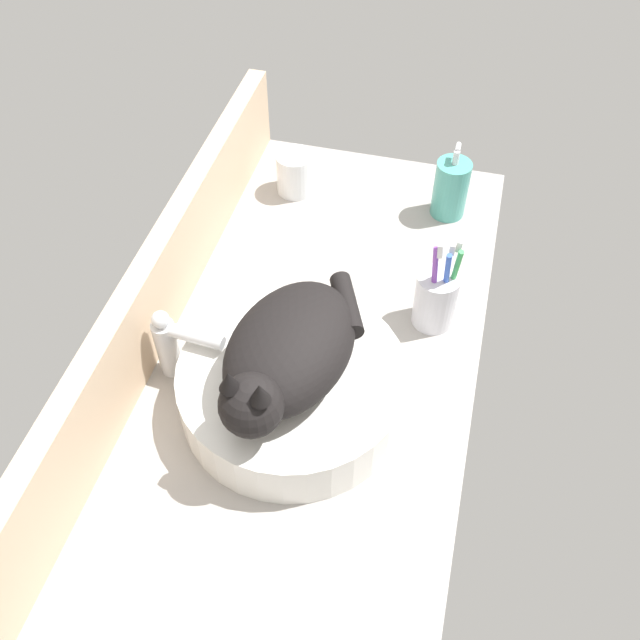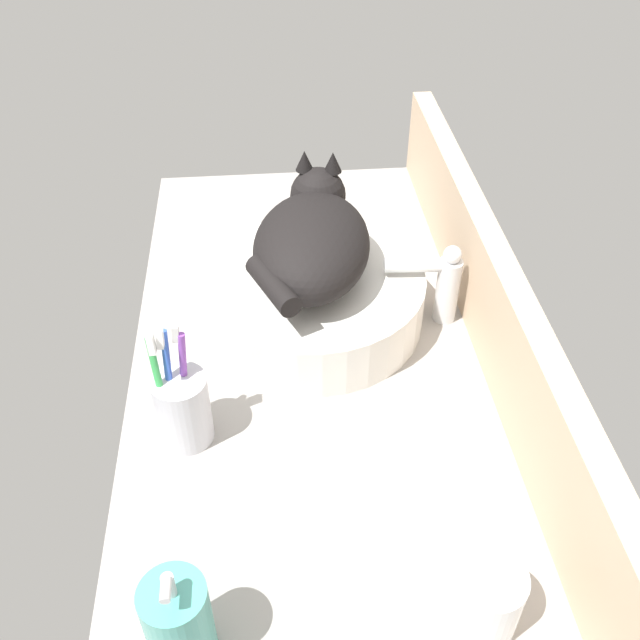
# 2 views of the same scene
# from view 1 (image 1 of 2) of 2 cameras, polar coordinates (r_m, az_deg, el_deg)

# --- Properties ---
(ground_plane) EXTENTS (1.13, 0.55, 0.04)m
(ground_plane) POSITION_cam_1_polar(r_m,az_deg,el_deg) (1.19, -0.90, -3.55)
(ground_plane) COLOR #9E9993
(backsplash_panel) EXTENTS (1.13, 0.04, 0.16)m
(backsplash_panel) POSITION_cam_1_polar(r_m,az_deg,el_deg) (1.18, -13.02, 1.97)
(backsplash_panel) COLOR #CCAD8C
(backsplash_panel) RESTS_ON ground_plane
(sink_basin) EXTENTS (0.35, 0.35, 0.08)m
(sink_basin) POSITION_cam_1_polar(r_m,az_deg,el_deg) (1.09, -2.08, -5.42)
(sink_basin) COLOR silver
(sink_basin) RESTS_ON ground_plane
(cat) EXTENTS (0.31, 0.21, 0.14)m
(cat) POSITION_cam_1_polar(r_m,az_deg,el_deg) (1.00, -2.55, -2.70)
(cat) COLOR black
(cat) RESTS_ON sink_basin
(faucet) EXTENTS (0.04, 0.12, 0.14)m
(faucet) POSITION_cam_1_polar(r_m,az_deg,el_deg) (1.12, -11.73, -1.74)
(faucet) COLOR silver
(faucet) RESTS_ON ground_plane
(soap_dispenser) EXTENTS (0.07, 0.07, 0.15)m
(soap_dispenser) POSITION_cam_1_polar(r_m,az_deg,el_deg) (1.41, 10.41, 10.32)
(soap_dispenser) COLOR teal
(soap_dispenser) RESTS_ON ground_plane
(toothbrush_cup) EXTENTS (0.07, 0.07, 0.19)m
(toothbrush_cup) POSITION_cam_1_polar(r_m,az_deg,el_deg) (1.20, 9.27, 1.76)
(toothbrush_cup) COLOR silver
(toothbrush_cup) RESTS_ON ground_plane
(water_glass) EXTENTS (0.08, 0.08, 0.09)m
(water_glass) POSITION_cam_1_polar(r_m,az_deg,el_deg) (1.46, -2.00, 11.49)
(water_glass) COLOR white
(water_glass) RESTS_ON ground_plane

